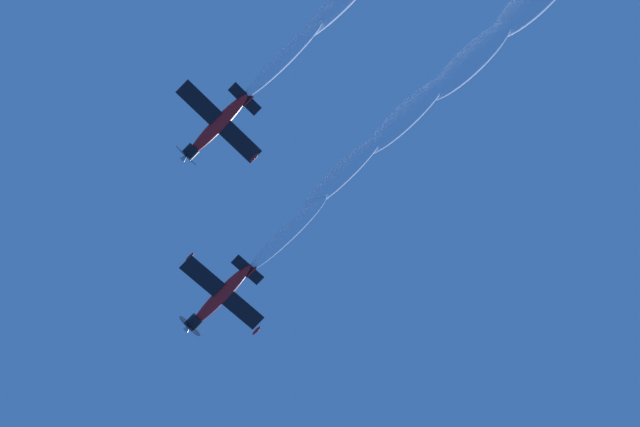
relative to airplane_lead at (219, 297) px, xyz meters
The scene contains 2 objects.
airplane_lead is the anchor object (origin of this frame).
airplane_left_wingman 12.84m from the airplane_lead, 128.22° to the left, with size 7.17×7.69×2.99m.
Camera 1 is at (-19.21, 13.88, 1.81)m, focal length 56.27 mm.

